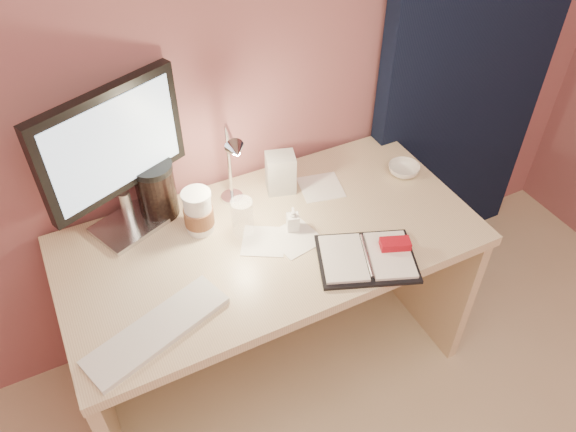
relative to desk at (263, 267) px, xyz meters
name	(u,v)px	position (x,y,z in m)	size (l,w,h in m)	color
room	(460,30)	(0.95, 0.24, 0.63)	(3.50, 3.50, 3.50)	#C6B28E
desk	(263,267)	(0.00, 0.00, 0.00)	(1.40, 0.70, 0.73)	beige
monitor	(112,152)	(-0.40, 0.19, 0.54)	(0.47, 0.25, 0.53)	silver
keyboard	(157,330)	(-0.45, -0.28, 0.23)	(0.43, 0.13, 0.02)	silver
planner	(369,257)	(0.24, -0.31, 0.24)	(0.37, 0.33, 0.05)	black
paper_a	(295,238)	(0.07, -0.12, 0.23)	(0.15, 0.15, 0.00)	white
paper_b	(321,187)	(0.28, 0.08, 0.23)	(0.15, 0.15, 0.00)	white
paper_c	(264,241)	(-0.03, -0.08, 0.23)	(0.14, 0.14, 0.00)	white
coffee_cup	(198,213)	(-0.20, 0.07, 0.30)	(0.10, 0.10, 0.16)	white
clear_cup	(242,217)	(-0.07, 0.00, 0.29)	(0.07, 0.07, 0.13)	white
bowl	(404,170)	(0.60, 0.01, 0.24)	(0.12, 0.12, 0.04)	silver
lotion_bottle	(293,219)	(0.09, -0.07, 0.27)	(0.04, 0.04, 0.09)	white
dark_jar	(157,192)	(-0.29, 0.21, 0.32)	(0.13, 0.13, 0.19)	black
product_box	(281,173)	(0.14, 0.14, 0.30)	(0.10, 0.08, 0.15)	#B8B8B3
desk_lamp	(242,163)	(-0.03, 0.08, 0.44)	(0.10, 0.21, 0.34)	silver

